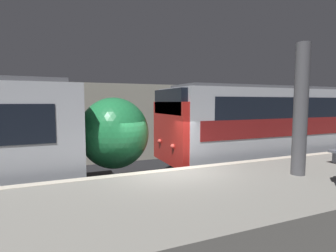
# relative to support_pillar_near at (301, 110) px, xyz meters

# --- Properties ---
(ground_plane) EXTENTS (120.00, 120.00, 0.00)m
(ground_plane) POSITION_rel_support_pillar_near_xyz_m (-3.09, 1.96, -2.94)
(ground_plane) COLOR black
(platform) EXTENTS (40.00, 3.99, 1.15)m
(platform) POSITION_rel_support_pillar_near_xyz_m (-3.09, -0.03, -2.36)
(platform) COLOR gray
(platform) RESTS_ON ground
(station_rear_barrier) EXTENTS (50.00, 0.15, 4.11)m
(station_rear_barrier) POSITION_rel_support_pillar_near_xyz_m (-3.09, 8.36, -0.88)
(station_rear_barrier) COLOR #B2AD9E
(station_rear_barrier) RESTS_ON ground
(support_pillar_near) EXTENTS (0.37, 0.37, 3.59)m
(support_pillar_near) POSITION_rel_support_pillar_near_xyz_m (0.00, 0.00, 0.00)
(support_pillar_near) COLOR #56565B
(support_pillar_near) RESTS_ON platform
(train_boxy) EXTENTS (19.36, 2.99, 3.84)m
(train_boxy) POSITION_rel_support_pillar_near_xyz_m (7.34, 4.03, -0.96)
(train_boxy) COLOR black
(train_boxy) RESTS_ON ground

